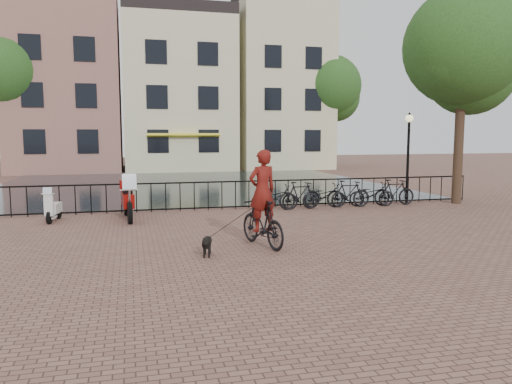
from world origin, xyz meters
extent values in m
plane|color=brown|center=(0.00, 0.00, 0.00)|extent=(100.00, 100.00, 0.00)
plane|color=black|center=(0.00, 17.30, 0.00)|extent=(20.00, 20.00, 0.00)
cube|color=black|center=(0.00, 8.00, 1.00)|extent=(20.00, 0.05, 0.05)
cube|color=black|center=(0.00, 8.00, 0.08)|extent=(20.00, 0.05, 0.05)
cube|color=#8D5C52|center=(-7.50, 30.00, 6.00)|extent=(7.50, 9.00, 12.00)
cube|color=beige|center=(0.50, 30.00, 5.50)|extent=(8.00, 9.00, 11.00)
cube|color=black|center=(0.50, 30.00, 11.40)|extent=(8.00, 9.00, 0.80)
cube|color=yellow|center=(0.50, 25.30, 2.60)|extent=(5.00, 0.60, 0.15)
cube|color=beige|center=(8.50, 30.00, 6.25)|extent=(7.00, 9.00, 12.50)
cube|color=black|center=(8.50, 30.00, 12.90)|extent=(7.00, 9.00, 0.80)
cylinder|color=black|center=(-11.00, 27.00, 3.15)|extent=(0.36, 0.36, 6.30)
sphere|color=#1D4717|center=(-11.00, 27.00, 6.75)|extent=(5.04, 5.04, 5.04)
cylinder|color=black|center=(9.20, 7.30, 2.80)|extent=(0.36, 0.36, 5.60)
sphere|color=#1D4717|center=(9.20, 7.30, 6.00)|extent=(4.48, 4.48, 4.48)
cylinder|color=black|center=(12.00, 27.00, 2.97)|extent=(0.36, 0.36, 5.95)
sphere|color=#1D4717|center=(12.00, 27.00, 6.38)|extent=(4.76, 4.76, 4.76)
cylinder|color=black|center=(7.20, 7.60, 1.60)|extent=(0.10, 0.10, 3.20)
sphere|color=beige|center=(7.20, 7.60, 3.30)|extent=(0.30, 0.30, 0.30)
imported|color=black|center=(-0.13, 1.88, 0.60)|extent=(1.09, 2.08, 1.20)
imported|color=#60130E|center=(-0.13, 1.88, 1.56)|extent=(0.98, 0.78, 2.36)
imported|color=black|center=(1.80, 7.40, 0.45)|extent=(1.75, 0.69, 0.90)
imported|color=black|center=(2.75, 7.40, 0.50)|extent=(1.72, 0.73, 1.00)
imported|color=black|center=(3.70, 7.40, 0.45)|extent=(1.74, 0.66, 0.90)
imported|color=black|center=(4.65, 7.40, 0.50)|extent=(1.69, 0.57, 1.00)
imported|color=black|center=(5.60, 7.40, 0.45)|extent=(1.78, 0.84, 0.90)
imported|color=black|center=(6.55, 7.40, 0.50)|extent=(1.67, 0.48, 1.00)
camera|label=1|loc=(-3.18, -9.57, 2.72)|focal=35.00mm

